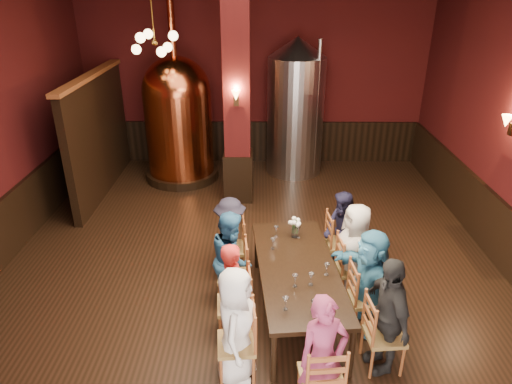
{
  "coord_description": "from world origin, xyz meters",
  "views": [
    {
      "loc": [
        0.14,
        -5.8,
        4.17
      ],
      "look_at": [
        0.08,
        0.2,
        1.35
      ],
      "focal_mm": 32.0,
      "sensor_mm": 36.0,
      "label": 1
    }
  ],
  "objects_px": {
    "dining_table": "(297,271)",
    "person_2": "(232,259)",
    "rose_vase": "(295,225)",
    "steel_vessel": "(296,108)",
    "person_1": "(234,291)",
    "copper_kettle": "(178,118)",
    "person_0": "(236,325)"
  },
  "relations": [
    {
      "from": "dining_table",
      "to": "person_2",
      "type": "height_order",
      "value": "person_2"
    },
    {
      "from": "steel_vessel",
      "to": "person_2",
      "type": "bearing_deg",
      "value": -103.62
    },
    {
      "from": "person_0",
      "to": "steel_vessel",
      "type": "xyz_separation_m",
      "value": [
        1.06,
        6.18,
        0.82
      ]
    },
    {
      "from": "rose_vase",
      "to": "copper_kettle",
      "type": "bearing_deg",
      "value": 120.26
    },
    {
      "from": "dining_table",
      "to": "rose_vase",
      "type": "bearing_deg",
      "value": 83.95
    },
    {
      "from": "copper_kettle",
      "to": "rose_vase",
      "type": "distance_m",
      "value": 4.57
    },
    {
      "from": "person_0",
      "to": "person_1",
      "type": "bearing_deg",
      "value": 11.68
    },
    {
      "from": "rose_vase",
      "to": "steel_vessel",
      "type": "bearing_deg",
      "value": 86.19
    },
    {
      "from": "dining_table",
      "to": "copper_kettle",
      "type": "distance_m",
      "value": 5.27
    },
    {
      "from": "person_0",
      "to": "copper_kettle",
      "type": "distance_m",
      "value": 6.01
    },
    {
      "from": "person_0",
      "to": "steel_vessel",
      "type": "relative_size",
      "value": 0.47
    },
    {
      "from": "dining_table",
      "to": "person_2",
      "type": "relative_size",
      "value": 1.75
    },
    {
      "from": "person_1",
      "to": "person_2",
      "type": "relative_size",
      "value": 0.95
    },
    {
      "from": "person_1",
      "to": "rose_vase",
      "type": "height_order",
      "value": "person_1"
    },
    {
      "from": "person_0",
      "to": "person_1",
      "type": "relative_size",
      "value": 1.07
    },
    {
      "from": "dining_table",
      "to": "copper_kettle",
      "type": "xyz_separation_m",
      "value": [
        -2.28,
        4.69,
        0.72
      ]
    },
    {
      "from": "person_0",
      "to": "person_2",
      "type": "distance_m",
      "value": 1.33
    },
    {
      "from": "person_2",
      "to": "steel_vessel",
      "type": "bearing_deg",
      "value": -20.36
    },
    {
      "from": "steel_vessel",
      "to": "dining_table",
      "type": "bearing_deg",
      "value": -93.37
    },
    {
      "from": "person_1",
      "to": "copper_kettle",
      "type": "distance_m",
      "value": 5.36
    },
    {
      "from": "person_2",
      "to": "rose_vase",
      "type": "xyz_separation_m",
      "value": [
        0.89,
        0.51,
        0.25
      ]
    },
    {
      "from": "copper_kettle",
      "to": "dining_table",
      "type": "bearing_deg",
      "value": -64.09
    },
    {
      "from": "person_0",
      "to": "copper_kettle",
      "type": "bearing_deg",
      "value": 21.28
    },
    {
      "from": "person_2",
      "to": "copper_kettle",
      "type": "distance_m",
      "value": 4.71
    },
    {
      "from": "dining_table",
      "to": "steel_vessel",
      "type": "height_order",
      "value": "steel_vessel"
    },
    {
      "from": "person_1",
      "to": "dining_table",
      "type": "bearing_deg",
      "value": -77.36
    },
    {
      "from": "dining_table",
      "to": "copper_kettle",
      "type": "relative_size",
      "value": 0.64
    },
    {
      "from": "dining_table",
      "to": "person_0",
      "type": "bearing_deg",
      "value": -130.36
    },
    {
      "from": "copper_kettle",
      "to": "steel_vessel",
      "type": "height_order",
      "value": "copper_kettle"
    },
    {
      "from": "person_0",
      "to": "person_2",
      "type": "height_order",
      "value": "person_0"
    },
    {
      "from": "person_2",
      "to": "dining_table",
      "type": "bearing_deg",
      "value": -112.74
    },
    {
      "from": "person_1",
      "to": "person_2",
      "type": "distance_m",
      "value": 0.66
    }
  ]
}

